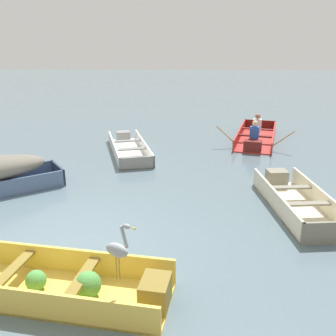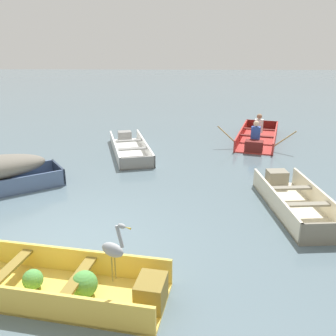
% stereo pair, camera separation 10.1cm
% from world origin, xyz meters
% --- Properties ---
extents(ground_plane, '(80.00, 80.00, 0.00)m').
position_xyz_m(ground_plane, '(0.00, 0.00, 0.00)').
color(ground_plane, slate).
extents(dinghy_yellow_foreground, '(3.50, 1.60, 0.41)m').
position_xyz_m(dinghy_yellow_foreground, '(0.20, -1.31, 0.16)').
color(dinghy_yellow_foreground, '#E5BC47').
rests_on(dinghy_yellow_foreground, ground).
extents(skiff_white_near_moored, '(1.75, 3.39, 0.34)m').
position_xyz_m(skiff_white_near_moored, '(0.38, 5.59, 0.12)').
color(skiff_white_near_moored, white).
rests_on(skiff_white_near_moored, ground).
extents(skiff_cream_mid_moored, '(1.24, 2.91, 0.42)m').
position_xyz_m(skiff_cream_mid_moored, '(4.31, 1.62, 0.15)').
color(skiff_cream_mid_moored, beige).
rests_on(skiff_cream_mid_moored, ground).
extents(rowboat_red_with_crew, '(2.55, 3.63, 0.93)m').
position_xyz_m(rowboat_red_with_crew, '(4.58, 6.86, 0.18)').
color(rowboat_red_with_crew, '#AD2D28').
rests_on(rowboat_red_with_crew, ground).
extents(heron_on_dinghy, '(0.43, 0.29, 0.84)m').
position_xyz_m(heron_on_dinghy, '(1.13, -1.58, 0.88)').
color(heron_on_dinghy, olive).
rests_on(heron_on_dinghy, dinghy_yellow_foreground).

